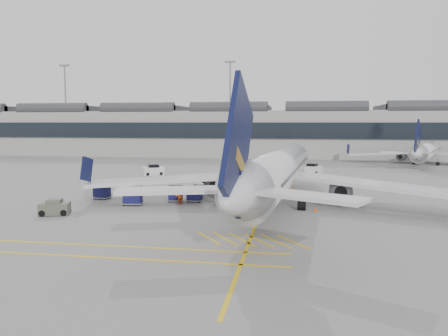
# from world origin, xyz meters

# --- Properties ---
(ground) EXTENTS (220.00, 220.00, 0.00)m
(ground) POSITION_xyz_m (0.00, 0.00, 0.00)
(ground) COLOR gray
(ground) RESTS_ON ground
(terminal) EXTENTS (200.00, 20.45, 12.40)m
(terminal) POSITION_xyz_m (0.00, 71.93, 6.14)
(terminal) COLOR #9E9E99
(terminal) RESTS_ON ground
(light_masts) EXTENTS (113.00, 0.60, 25.45)m
(light_masts) POSITION_xyz_m (-1.67, 86.00, 14.49)
(light_masts) COLOR slate
(light_masts) RESTS_ON ground
(apron_markings) EXTENTS (0.25, 60.00, 0.01)m
(apron_markings) POSITION_xyz_m (10.00, 10.00, 0.01)
(apron_markings) COLOR gold
(apron_markings) RESTS_ON ground
(airliner_main) EXTENTS (39.26, 43.07, 11.46)m
(airliner_main) POSITION_xyz_m (11.30, 6.57, 3.37)
(airliner_main) COLOR silver
(airliner_main) RESTS_ON ground
(airliner_far) EXTENTS (28.64, 31.66, 8.94)m
(airliner_far) POSITION_xyz_m (39.28, 54.57, 2.63)
(airliner_far) COLOR silver
(airliner_far) RESTS_ON ground
(belt_loader) EXTENTS (5.19, 3.31, 2.07)m
(belt_loader) POSITION_xyz_m (4.00, 8.67, 0.61)
(belt_loader) COLOR silver
(belt_loader) RESTS_ON ground
(baggage_cart_a) EXTENTS (1.60, 1.33, 1.65)m
(baggage_cart_a) POSITION_xyz_m (2.70, 7.09, 0.89)
(baggage_cart_a) COLOR gray
(baggage_cart_a) RESTS_ON ground
(baggage_cart_b) EXTENTS (1.84, 1.62, 1.70)m
(baggage_cart_b) POSITION_xyz_m (0.71, 6.88, 0.91)
(baggage_cart_b) COLOR gray
(baggage_cart_b) RESTS_ON ground
(baggage_cart_c) EXTENTS (2.07, 1.79, 1.99)m
(baggage_cart_c) POSITION_xyz_m (-3.04, 4.29, 1.06)
(baggage_cart_c) COLOR gray
(baggage_cart_c) RESTS_ON ground
(baggage_cart_d) EXTENTS (1.77, 1.52, 1.71)m
(baggage_cart_d) POSITION_xyz_m (-7.70, 7.22, 0.92)
(baggage_cart_d) COLOR gray
(baggage_cart_d) RESTS_ON ground
(ramp_agent_a) EXTENTS (0.82, 0.79, 1.89)m
(ramp_agent_a) POSITION_xyz_m (8.08, 5.58, 0.94)
(ramp_agent_a) COLOR #FF4F0D
(ramp_agent_a) RESTS_ON ground
(ramp_agent_b) EXTENTS (1.04, 1.03, 1.70)m
(ramp_agent_b) POSITION_xyz_m (1.47, 5.45, 0.85)
(ramp_agent_b) COLOR #EF500C
(ramp_agent_b) RESTS_ON ground
(pushback_tug) EXTENTS (2.91, 2.21, 1.44)m
(pushback_tug) POSITION_xyz_m (-8.35, -1.29, 0.64)
(pushback_tug) COLOR #57584A
(pushback_tug) RESTS_ON ground
(safety_cone_nose) EXTENTS (0.39, 0.39, 0.54)m
(safety_cone_nose) POSITION_xyz_m (12.65, 18.87, 0.27)
(safety_cone_nose) COLOR #F24C0A
(safety_cone_nose) RESTS_ON ground
(safety_cone_engine) EXTENTS (0.37, 0.37, 0.51)m
(safety_cone_engine) POSITION_xyz_m (15.06, 3.70, 0.26)
(safety_cone_engine) COLOR #F24C0A
(safety_cone_engine) RESTS_ON ground
(service_van_left) EXTENTS (3.56, 2.96, 1.64)m
(service_van_left) POSITION_xyz_m (-8.97, 28.88, 0.73)
(service_van_left) COLOR silver
(service_van_left) RESTS_ON ground
(service_van_mid) EXTENTS (2.50, 3.92, 1.86)m
(service_van_mid) POSITION_xyz_m (5.49, 32.70, 0.83)
(service_van_mid) COLOR silver
(service_van_mid) RESTS_ON ground
(service_van_right) EXTENTS (3.63, 2.65, 1.68)m
(service_van_right) POSITION_xyz_m (15.90, 34.59, 0.75)
(service_van_right) COLOR silver
(service_van_right) RESTS_ON ground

